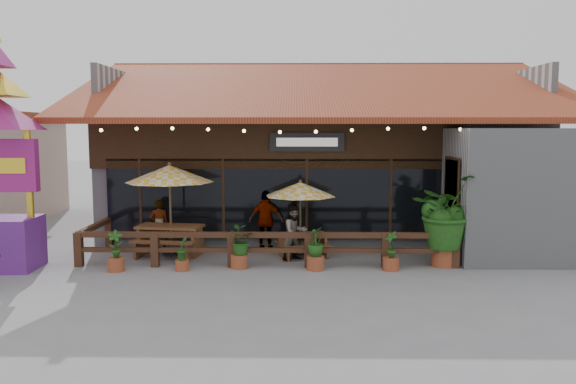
{
  "coord_description": "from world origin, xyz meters",
  "views": [
    {
      "loc": [
        -0.82,
        -14.8,
        3.56
      ],
      "look_at": [
        -1.06,
        1.5,
        1.75
      ],
      "focal_mm": 35.0,
      "sensor_mm": 36.0,
      "label": 1
    }
  ],
  "objects_px": {
    "umbrella_right": "(300,190)",
    "tropical_plant": "(445,213)",
    "picnic_table_left": "(170,235)",
    "umbrella_left": "(170,174)",
    "picnic_table_right": "(303,241)"
  },
  "relations": [
    {
      "from": "umbrella_right",
      "to": "tropical_plant",
      "type": "bearing_deg",
      "value": -17.34
    },
    {
      "from": "picnic_table_left",
      "to": "umbrella_left",
      "type": "bearing_deg",
      "value": 75.3
    },
    {
      "from": "picnic_table_right",
      "to": "picnic_table_left",
      "type": "bearing_deg",
      "value": 178.96
    },
    {
      "from": "umbrella_left",
      "to": "tropical_plant",
      "type": "bearing_deg",
      "value": -8.95
    },
    {
      "from": "tropical_plant",
      "to": "picnic_table_right",
      "type": "bearing_deg",
      "value": 164.17
    },
    {
      "from": "picnic_table_right",
      "to": "tropical_plant",
      "type": "relative_size",
      "value": 0.67
    },
    {
      "from": "umbrella_right",
      "to": "picnic_table_right",
      "type": "relative_size",
      "value": 1.53
    },
    {
      "from": "picnic_table_right",
      "to": "tropical_plant",
      "type": "bearing_deg",
      "value": -15.83
    },
    {
      "from": "picnic_table_left",
      "to": "picnic_table_right",
      "type": "height_order",
      "value": "picnic_table_left"
    },
    {
      "from": "picnic_table_right",
      "to": "umbrella_right",
      "type": "bearing_deg",
      "value": 118.04
    },
    {
      "from": "picnic_table_right",
      "to": "tropical_plant",
      "type": "height_order",
      "value": "tropical_plant"
    },
    {
      "from": "umbrella_right",
      "to": "tropical_plant",
      "type": "height_order",
      "value": "tropical_plant"
    },
    {
      "from": "umbrella_left",
      "to": "picnic_table_right",
      "type": "height_order",
      "value": "umbrella_left"
    },
    {
      "from": "picnic_table_left",
      "to": "umbrella_right",
      "type": "bearing_deg",
      "value": 0.91
    },
    {
      "from": "umbrella_left",
      "to": "umbrella_right",
      "type": "bearing_deg",
      "value": 0.05
    }
  ]
}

